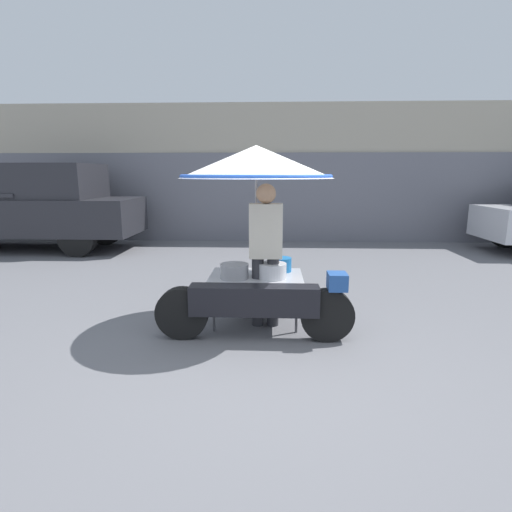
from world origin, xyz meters
The scene contains 5 objects.
ground_plane centered at (0.00, 0.00, 0.00)m, with size 36.00×36.00×0.00m, color slate.
shopfront_building centered at (0.00, 8.14, 1.79)m, with size 28.00×2.06×3.59m.
vendor_motorcycle_cart centered at (-0.11, 1.02, 1.62)m, with size 2.16×1.78×2.11m.
vendor_person centered at (0.00, 0.97, 0.95)m, with size 0.38×0.23×1.68m.
pickup_truck centered at (-5.65, 5.63, 0.98)m, with size 5.31×1.78×2.02m.
Camera 1 is at (0.07, -3.59, 1.79)m, focal length 28.00 mm.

